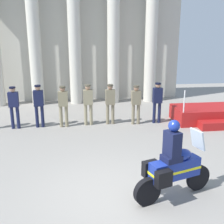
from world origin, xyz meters
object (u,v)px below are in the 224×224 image
at_px(reviewing_stand, 209,115).
at_px(officer_in_row_5, 110,101).
at_px(officer_in_row_4, 88,101).
at_px(officer_in_row_7, 157,100).
at_px(officer_in_row_6, 136,102).
at_px(officer_in_row_3, 63,103).
at_px(motorcycle_with_rider, 173,166).
at_px(officer_in_row_2, 39,103).
at_px(officer_in_row_1, 14,104).

bearing_deg(reviewing_stand, officer_in_row_5, 177.48).
relative_size(officer_in_row_4, officer_in_row_7, 0.99).
bearing_deg(officer_in_row_4, officer_in_row_6, 174.92).
height_order(officer_in_row_3, officer_in_row_7, officer_in_row_7).
bearing_deg(motorcycle_with_rider, officer_in_row_2, 104.90).
relative_size(officer_in_row_2, motorcycle_with_rider, 0.86).
bearing_deg(officer_in_row_4, reviewing_stand, 176.70).
height_order(officer_in_row_3, officer_in_row_4, officer_in_row_4).
bearing_deg(motorcycle_with_rider, officer_in_row_5, 79.35).
xyz_separation_m(officer_in_row_6, motorcycle_with_rider, (-0.28, -5.45, -0.17)).
distance_m(officer_in_row_5, officer_in_row_7, 1.97).
height_order(officer_in_row_2, officer_in_row_6, officer_in_row_2).
bearing_deg(reviewing_stand, officer_in_row_7, 177.65).
bearing_deg(officer_in_row_7, officer_in_row_6, 1.89).
bearing_deg(officer_in_row_5, officer_in_row_6, 170.55).
height_order(officer_in_row_6, officer_in_row_7, officer_in_row_7).
distance_m(officer_in_row_6, motorcycle_with_rider, 5.46).
xyz_separation_m(officer_in_row_4, officer_in_row_7, (2.88, -0.07, 0.01)).
xyz_separation_m(officer_in_row_5, officer_in_row_6, (1.05, -0.15, -0.03)).
height_order(officer_in_row_2, officer_in_row_5, officer_in_row_2).
height_order(officer_in_row_4, officer_in_row_5, officer_in_row_4).
bearing_deg(officer_in_row_1, officer_in_row_3, 177.88).
height_order(reviewing_stand, officer_in_row_6, officer_in_row_6).
relative_size(officer_in_row_2, officer_in_row_3, 1.03).
height_order(reviewing_stand, officer_in_row_2, officer_in_row_2).
height_order(officer_in_row_1, motorcycle_with_rider, motorcycle_with_rider).
bearing_deg(reviewing_stand, officer_in_row_2, 179.04).
relative_size(officer_in_row_5, motorcycle_with_rider, 0.83).
relative_size(officer_in_row_3, officer_in_row_4, 0.99).
distance_m(officer_in_row_3, officer_in_row_5, 1.92).
bearing_deg(officer_in_row_7, officer_in_row_5, -4.20).
distance_m(officer_in_row_1, officer_in_row_4, 2.91).
xyz_separation_m(officer_in_row_5, motorcycle_with_rider, (0.77, -5.60, -0.20)).
relative_size(officer_in_row_3, officer_in_row_5, 1.00).
bearing_deg(officer_in_row_5, officer_in_row_1, 0.30).
bearing_deg(officer_in_row_5, reviewing_stand, 175.99).
distance_m(officer_in_row_1, motorcycle_with_rider, 7.16).
bearing_deg(motorcycle_with_rider, reviewing_stand, 38.64).
bearing_deg(officer_in_row_5, officer_in_row_2, -0.13).
bearing_deg(officer_in_row_5, officer_in_row_3, 2.70).
bearing_deg(officer_in_row_5, officer_in_row_4, 0.02).
distance_m(reviewing_stand, officer_in_row_1, 8.12).
distance_m(reviewing_stand, officer_in_row_4, 5.23).
bearing_deg(officer_in_row_2, officer_in_row_6, 177.35).
distance_m(officer_in_row_4, officer_in_row_5, 0.91).
bearing_deg(officer_in_row_6, officer_in_row_4, -5.08).
xyz_separation_m(officer_in_row_1, officer_in_row_5, (3.83, 0.12, -0.01)).
relative_size(officer_in_row_1, officer_in_row_4, 1.00).
height_order(officer_in_row_4, motorcycle_with_rider, motorcycle_with_rider).
relative_size(officer_in_row_4, motorcycle_with_rider, 0.84).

